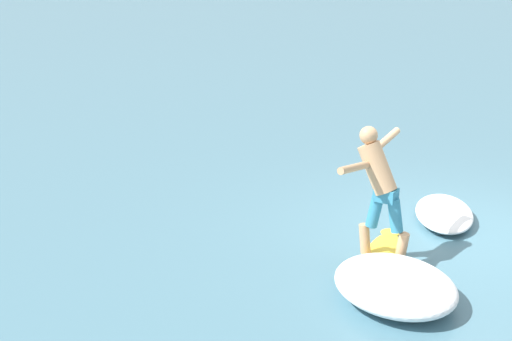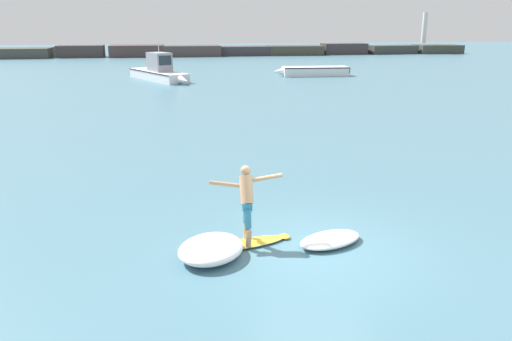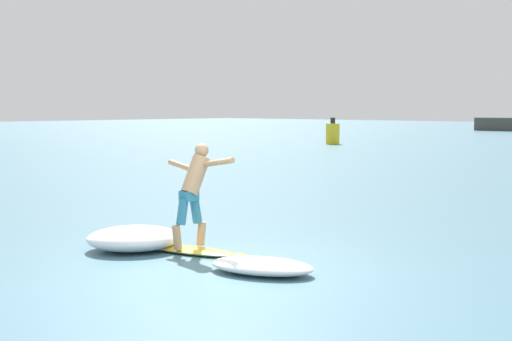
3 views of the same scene
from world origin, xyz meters
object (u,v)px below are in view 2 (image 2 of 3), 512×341
Objects in this scene: surfboard at (249,243)px; small_boat_offshore at (160,72)px; surfer at (247,198)px; fishing_boat_near_jetty at (313,71)px.

surfboard is 32.33m from small_boat_offshore.
surfer reaches higher than surfboard.
surfer reaches higher than fishing_boat_near_jetty.
fishing_boat_near_jetty reaches higher than surfboard.
surfer is 0.24× the size of fishing_boat_near_jetty.
small_boat_offshore reaches higher than surfboard.
small_boat_offshore is (-13.26, -0.99, 0.25)m from fishing_boat_near_jetty.
fishing_boat_near_jetty is at bearing 71.52° from surfer.
fishing_boat_near_jetty is 0.83× the size of small_boat_offshore.
surfboard is 1.02m from surfer.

